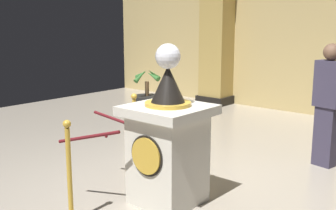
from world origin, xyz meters
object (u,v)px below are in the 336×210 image
Objects in this scene: stanchion_near at (135,145)px; stanchion_far at (70,187)px; pedestal_clock at (168,143)px; bystander_guest at (328,102)px; potted_palm_left at (147,105)px.

stanchion_near is 1.02× the size of stanchion_far.
bystander_guest is at bearing 69.19° from pedestal_clock.
potted_palm_left is (-2.90, 2.73, -0.38)m from pedestal_clock.
bystander_guest is (0.89, 2.33, 0.22)m from pedestal_clock.
bystander_guest is at bearing 46.97° from stanchion_near.
potted_palm_left is at bearing 123.61° from stanchion_far.
stanchion_far is 0.62× the size of bystander_guest.
stanchion_far is (0.49, -1.40, -0.01)m from stanchion_near.
stanchion_near reaches higher than stanchion_far.
stanchion_near is 1.48m from stanchion_far.
stanchion_near is at bearing -133.03° from bystander_guest.
potted_palm_left reaches higher than stanchion_far.
pedestal_clock is 2.51m from bystander_guest.
stanchion_far is (-0.43, -1.00, -0.31)m from pedestal_clock.
stanchion_far is at bearing -111.53° from bystander_guest.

